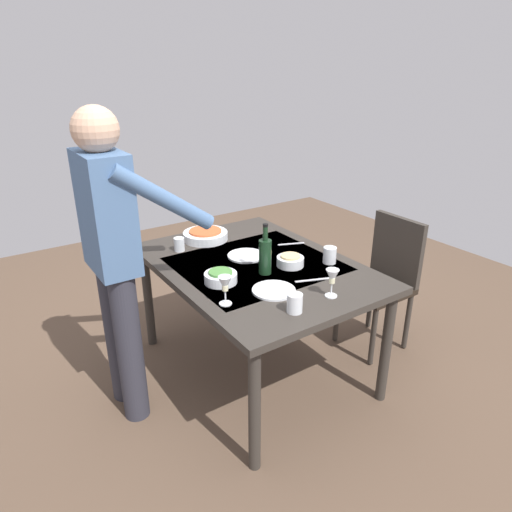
{
  "coord_description": "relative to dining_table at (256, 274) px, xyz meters",
  "views": [
    {
      "loc": [
        -2.07,
        1.4,
        1.86
      ],
      "look_at": [
        0.0,
        0.0,
        0.8
      ],
      "focal_mm": 32.13,
      "sensor_mm": 36.0,
      "label": 1
    }
  ],
  "objects": [
    {
      "name": "person_server",
      "position": [
        0.13,
        0.79,
        0.28
      ],
      "size": [
        0.42,
        0.61,
        1.69
      ],
      "color": "#2D2D38",
      "rests_on": "ground_plane"
    },
    {
      "name": "wine_glass_right",
      "position": [
        -0.33,
        0.4,
        0.18
      ],
      "size": [
        0.07,
        0.07,
        0.15
      ],
      "color": "white",
      "rests_on": "dining_table"
    },
    {
      "name": "side_bowl_bread",
      "position": [
        -0.14,
        -0.15,
        0.1
      ],
      "size": [
        0.16,
        0.16,
        0.07
      ],
      "color": "silver",
      "rests_on": "dining_table"
    },
    {
      "name": "wine_bottle",
      "position": [
        -0.14,
        0.03,
        0.18
      ],
      "size": [
        0.07,
        0.07,
        0.3
      ],
      "color": "black",
      "rests_on": "dining_table"
    },
    {
      "name": "ground_plane",
      "position": [
        0.0,
        0.0,
        -0.68
      ],
      "size": [
        6.0,
        6.0,
        0.0
      ],
      "primitive_type": "plane",
      "color": "brown"
    },
    {
      "name": "water_cup_far_left",
      "position": [
        0.44,
        0.29,
        0.11
      ],
      "size": [
        0.07,
        0.07,
        0.09
      ],
      "primitive_type": "cylinder",
      "color": "silver",
      "rests_on": "dining_table"
    },
    {
      "name": "dining_table",
      "position": [
        0.0,
        0.0,
        0.0
      ],
      "size": [
        1.46,
        1.05,
        0.75
      ],
      "color": "#332D28",
      "rests_on": "ground_plane"
    },
    {
      "name": "chair_near",
      "position": [
        -0.22,
        -0.91,
        -0.15
      ],
      "size": [
        0.4,
        0.4,
        0.91
      ],
      "color": "black",
      "rests_on": "ground_plane"
    },
    {
      "name": "table_fork",
      "position": [
        0.13,
        -0.37,
        0.07
      ],
      "size": [
        0.08,
        0.17,
        0.0
      ],
      "primitive_type": "cube",
      "rotation": [
        0.0,
        0.0,
        -0.38
      ],
      "color": "silver",
      "rests_on": "dining_table"
    },
    {
      "name": "side_bowl_salad",
      "position": [
        -0.1,
        0.3,
        0.1
      ],
      "size": [
        0.18,
        0.18,
        0.07
      ],
      "color": "silver",
      "rests_on": "dining_table"
    },
    {
      "name": "wine_glass_left",
      "position": [
        -0.56,
        -0.09,
        0.18
      ],
      "size": [
        0.07,
        0.07,
        0.15
      ],
      "color": "white",
      "rests_on": "dining_table"
    },
    {
      "name": "dinner_plate_near",
      "position": [
        -0.35,
        0.12,
        0.08
      ],
      "size": [
        0.23,
        0.23,
        0.01
      ],
      "primitive_type": "cylinder",
      "color": "silver",
      "rests_on": "dining_table"
    },
    {
      "name": "dinner_plate_far",
      "position": [
        0.13,
        -0.01,
        0.08
      ],
      "size": [
        0.23,
        0.23,
        0.01
      ],
      "primitive_type": "cylinder",
      "color": "silver",
      "rests_on": "dining_table"
    },
    {
      "name": "water_cup_near_left",
      "position": [
        -0.58,
        0.17,
        0.12
      ],
      "size": [
        0.08,
        0.08,
        0.09
      ],
      "primitive_type": "cylinder",
      "color": "silver",
      "rests_on": "dining_table"
    },
    {
      "name": "water_cup_near_right",
      "position": [
        -0.23,
        -0.37,
        0.12
      ],
      "size": [
        0.08,
        0.08,
        0.1
      ],
      "primitive_type": "cylinder",
      "color": "silver",
      "rests_on": "dining_table"
    },
    {
      "name": "serving_bowl_pasta",
      "position": [
        0.53,
        0.06,
        0.1
      ],
      "size": [
        0.3,
        0.3,
        0.07
      ],
      "color": "silver",
      "rests_on": "dining_table"
    },
    {
      "name": "table_knife",
      "position": [
        -0.36,
        -0.13,
        0.07
      ],
      "size": [
        0.08,
        0.19,
        0.0
      ],
      "primitive_type": "cube",
      "rotation": [
        0.0,
        0.0,
        -0.36
      ],
      "color": "silver",
      "rests_on": "dining_table"
    }
  ]
}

